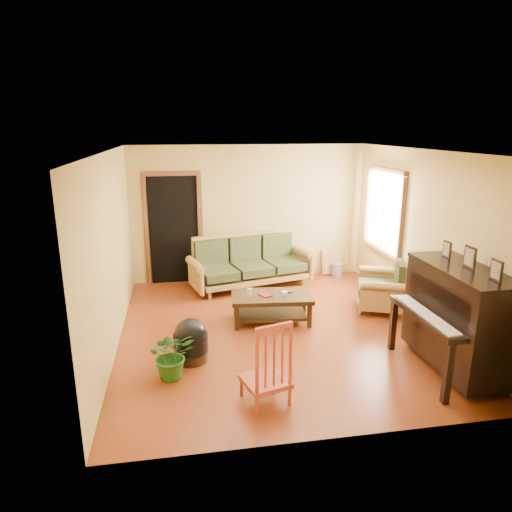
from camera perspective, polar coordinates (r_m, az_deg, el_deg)
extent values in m
plane|color=#5C210C|center=(6.87, 2.42, -9.21)|extent=(5.00, 5.00, 0.00)
cube|color=black|center=(8.77, -10.25, 3.17)|extent=(1.08, 0.16, 2.05)
cube|color=white|center=(8.31, 15.76, 5.47)|extent=(0.12, 1.36, 1.46)
cube|color=olive|center=(8.51, -0.60, -0.74)|extent=(2.41, 1.46, 0.96)
cube|color=black|center=(7.06, 1.96, -6.54)|extent=(1.28, 0.78, 0.44)
cube|color=olive|center=(7.74, 15.32, -3.26)|extent=(1.13, 1.15, 0.90)
cube|color=black|center=(6.06, 23.90, -7.36)|extent=(0.89, 1.50, 1.32)
cylinder|color=black|center=(6.01, -8.14, -10.98)|extent=(0.54, 0.54, 0.42)
cube|color=maroon|center=(5.02, 1.17, -12.93)|extent=(0.58, 0.61, 0.98)
cube|color=gold|center=(9.39, 9.46, -0.70)|extent=(0.41, 0.10, 0.55)
cylinder|color=navy|center=(9.36, 10.05, -1.68)|extent=(0.24, 0.24, 0.27)
imported|color=#1F5117|center=(5.63, -10.49, -12.03)|extent=(0.62, 0.56, 0.60)
imported|color=maroon|center=(6.90, 0.65, -5.00)|extent=(0.24, 0.26, 0.02)
cylinder|color=silver|center=(6.91, -0.83, -4.54)|extent=(0.07, 0.07, 0.12)
cylinder|color=silver|center=(6.95, 3.57, -4.70)|extent=(0.09, 0.09, 0.06)
cube|color=black|center=(7.08, 4.03, -4.55)|extent=(0.14, 0.09, 0.01)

